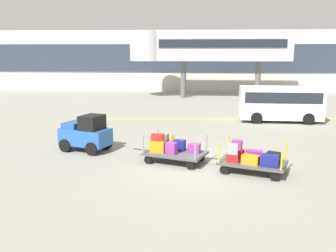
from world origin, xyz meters
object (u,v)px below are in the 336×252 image
baggage_cart_middle (252,159)px  shuttle_van (280,101)px  baggage_cart_lead (173,149)px  safety_cone_near (173,139)px  baggage_tug (86,134)px

baggage_cart_middle → shuttle_van: shuttle_van is taller
baggage_cart_lead → safety_cone_near: size_ratio=5.58×
baggage_tug → baggage_cart_middle: size_ratio=0.77×
baggage_cart_lead → shuttle_van: (6.00, 8.82, 0.72)m
baggage_tug → baggage_cart_middle: bearing=-19.9°
baggage_cart_lead → shuttle_van: size_ratio=0.63×
baggage_cart_middle → shuttle_van: 10.40m
safety_cone_near → shuttle_van: bearing=44.9°
baggage_tug → baggage_cart_lead: bearing=-19.4°
baggage_cart_lead → baggage_cart_middle: bearing=-20.4°
baggage_tug → safety_cone_near: baggage_tug is taller
baggage_cart_lead → safety_cone_near: (-0.15, 2.68, -0.24)m
baggage_cart_middle → baggage_cart_lead: bearing=159.6°
baggage_tug → safety_cone_near: 3.93m
baggage_tug → baggage_cart_lead: 4.06m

